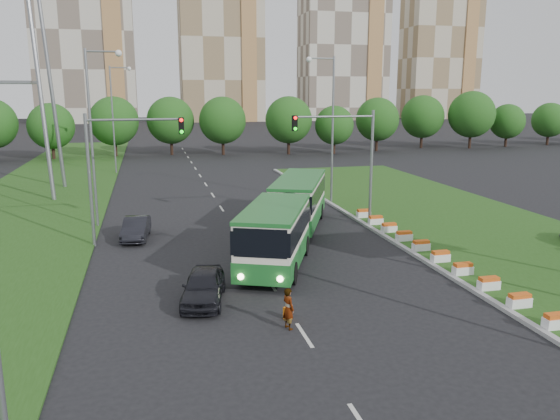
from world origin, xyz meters
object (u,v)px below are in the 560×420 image
object	(u,v)px
pedestrian	(288,308)
traffic_mast_left	(117,158)
car_left_far	(136,228)
shopping_trolley	(288,313)
traffic_mast_median	(350,150)
car_left_near	(203,286)
articulated_bus	(284,214)

from	to	relation	value
pedestrian	traffic_mast_left	bearing A→B (deg)	5.98
car_left_far	shopping_trolley	xyz separation A→B (m)	(6.29, -14.47, -0.44)
shopping_trolley	car_left_far	bearing A→B (deg)	89.54
traffic_mast_median	car_left_far	distance (m)	15.05
car_left_far	pedestrian	distance (m)	16.53
car_left_near	car_left_far	world-z (taller)	car_left_near
traffic_mast_left	pedestrian	bearing A→B (deg)	-64.10
traffic_mast_median	articulated_bus	distance (m)	7.07
traffic_mast_median	traffic_mast_left	world-z (taller)	same
traffic_mast_median	car_left_near	world-z (taller)	traffic_mast_median
traffic_mast_left	shopping_trolley	size ratio (longest dim) A/B	15.48
articulated_bus	car_left_far	bearing A→B (deg)	-176.00
traffic_mast_median	pedestrian	world-z (taller)	traffic_mast_median
car_left_far	traffic_mast_left	bearing A→B (deg)	-120.86
pedestrian	articulated_bus	bearing A→B (deg)	-33.20
pedestrian	shopping_trolley	bearing A→B (deg)	-32.86
car_left_near	shopping_trolley	distance (m)	4.23
pedestrian	shopping_trolley	size ratio (longest dim) A/B	3.29
traffic_mast_median	traffic_mast_left	bearing A→B (deg)	-176.23
articulated_bus	car_left_near	bearing A→B (deg)	-101.10
articulated_bus	car_left_near	xyz separation A→B (m)	(-5.87, -8.62, -1.08)
shopping_trolley	car_left_near	bearing A→B (deg)	115.40
traffic_mast_median	car_left_near	xyz separation A→B (m)	(-11.21, -11.63, -4.61)
articulated_bus	shopping_trolley	world-z (taller)	articulated_bus
articulated_bus	car_left_far	size ratio (longest dim) A/B	4.29
articulated_bus	shopping_trolley	xyz separation A→B (m)	(-2.69, -11.35, -1.56)
car_left_near	shopping_trolley	bearing A→B (deg)	-28.81
shopping_trolley	pedestrian	bearing A→B (deg)	-126.88
car_left_near	traffic_mast_median	bearing A→B (deg)	57.90
car_left_near	traffic_mast_left	bearing A→B (deg)	122.23
articulated_bus	pedestrian	bearing A→B (deg)	-80.11
articulated_bus	car_left_far	xyz separation A→B (m)	(-8.97, 3.12, -1.13)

